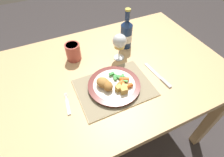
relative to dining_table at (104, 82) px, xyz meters
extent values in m
plane|color=#383333|center=(0.00, 0.00, -0.65)|extent=(6.00, 6.00, 0.00)
cube|color=tan|center=(0.00, 0.00, 0.07)|extent=(1.38, 0.85, 0.04)
cube|color=tan|center=(0.63, -0.37, -0.30)|extent=(0.06, 0.06, 0.70)
cube|color=tan|center=(-0.63, 0.37, -0.30)|extent=(0.06, 0.06, 0.70)
cube|color=tan|center=(0.63, 0.37, -0.30)|extent=(0.06, 0.06, 0.70)
cube|color=#CCB789|center=(0.01, -0.13, 0.09)|extent=(0.37, 0.27, 0.01)
cube|color=gray|center=(0.01, -0.13, 0.10)|extent=(0.36, 0.27, 0.00)
cylinder|color=white|center=(0.01, -0.13, 0.10)|extent=(0.21, 0.21, 0.01)
cylinder|color=maroon|center=(0.01, -0.13, 0.11)|extent=(0.26, 0.26, 0.01)
cylinder|color=white|center=(0.01, -0.13, 0.12)|extent=(0.21, 0.21, 0.00)
ellipsoid|color=#B77F3D|center=(-0.05, -0.11, 0.14)|extent=(0.08, 0.09, 0.04)
ellipsoid|color=#A87033|center=(-0.03, -0.14, 0.14)|extent=(0.05, 0.06, 0.04)
cube|color=#338438|center=(0.07, -0.12, 0.12)|extent=(0.02, 0.02, 0.01)
cube|color=#4CA84C|center=(0.05, -0.10, 0.12)|extent=(0.03, 0.02, 0.01)
cube|color=#338438|center=(0.04, -0.10, 0.12)|extent=(0.03, 0.03, 0.01)
cube|color=#338438|center=(0.02, -0.07, 0.13)|extent=(0.03, 0.01, 0.01)
cube|color=#4CA84C|center=(0.05, -0.13, 0.12)|extent=(0.03, 0.03, 0.01)
cube|color=#338438|center=(0.04, -0.10, 0.12)|extent=(0.02, 0.02, 0.01)
cube|color=green|center=(0.07, -0.10, 0.13)|extent=(0.02, 0.03, 0.01)
cube|color=#4CA84C|center=(0.06, -0.14, 0.13)|extent=(0.03, 0.03, 0.01)
cube|color=green|center=(0.04, -0.08, 0.12)|extent=(0.03, 0.03, 0.01)
cube|color=#338438|center=(0.07, -0.12, 0.12)|extent=(0.01, 0.02, 0.01)
cube|color=#338438|center=(0.03, -0.10, 0.12)|extent=(0.02, 0.03, 0.01)
cylinder|color=orange|center=(0.04, -0.16, 0.12)|extent=(0.02, 0.05, 0.02)
cylinder|color=orange|center=(0.06, -0.13, 0.13)|extent=(0.05, 0.04, 0.02)
cylinder|color=orange|center=(0.03, -0.14, 0.12)|extent=(0.05, 0.04, 0.02)
cylinder|color=orange|center=(0.06, -0.17, 0.13)|extent=(0.03, 0.02, 0.02)
cube|color=silver|center=(-0.23, -0.14, 0.09)|extent=(0.02, 0.09, 0.01)
cube|color=silver|center=(-0.23, -0.09, 0.09)|extent=(0.01, 0.02, 0.01)
cube|color=silver|center=(-0.22, -0.07, 0.09)|extent=(0.00, 0.02, 0.00)
cube|color=silver|center=(-0.22, -0.07, 0.09)|extent=(0.00, 0.02, 0.00)
cube|color=silver|center=(-0.23, -0.07, 0.09)|extent=(0.00, 0.02, 0.00)
cube|color=silver|center=(-0.23, -0.07, 0.09)|extent=(0.00, 0.02, 0.00)
cube|color=silver|center=(0.25, -0.11, 0.09)|extent=(0.03, 0.14, 0.00)
cube|color=#B2B2B7|center=(0.26, -0.21, 0.09)|extent=(0.02, 0.07, 0.01)
cylinder|color=silver|center=(0.13, 0.07, 0.09)|extent=(0.06, 0.06, 0.00)
cylinder|color=silver|center=(0.13, 0.07, 0.13)|extent=(0.01, 0.01, 0.08)
ellipsoid|color=silver|center=(0.13, 0.07, 0.21)|extent=(0.08, 0.08, 0.08)
cylinder|color=#EACC66|center=(0.13, 0.07, 0.19)|extent=(0.06, 0.06, 0.04)
cylinder|color=navy|center=(0.22, 0.15, 0.16)|extent=(0.07, 0.07, 0.15)
cone|color=navy|center=(0.22, 0.15, 0.25)|extent=(0.07, 0.07, 0.03)
cylinder|color=navy|center=(0.22, 0.15, 0.30)|extent=(0.03, 0.03, 0.06)
cylinder|color=#BFB74C|center=(0.22, 0.15, 0.33)|extent=(0.03, 0.03, 0.01)
cylinder|color=white|center=(0.22, 0.15, 0.16)|extent=(0.07, 0.07, 0.05)
cube|color=#DBB256|center=(0.04, -0.18, 0.13)|extent=(0.03, 0.03, 0.03)
cube|color=gold|center=(0.01, -0.16, 0.13)|extent=(0.03, 0.03, 0.02)
cube|color=gold|center=(0.03, -0.19, 0.13)|extent=(0.04, 0.03, 0.03)
cube|color=gold|center=(0.01, -0.17, 0.13)|extent=(0.03, 0.03, 0.03)
cylinder|color=#B24C42|center=(-0.11, 0.17, 0.14)|extent=(0.08, 0.08, 0.10)
cylinder|color=maroon|center=(-0.11, 0.17, 0.19)|extent=(0.07, 0.07, 0.01)
camera|label=1|loc=(-0.24, -0.63, 0.77)|focal=28.00mm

